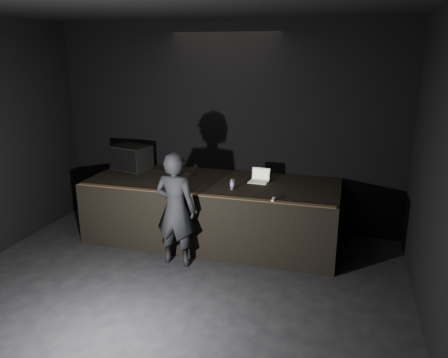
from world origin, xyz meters
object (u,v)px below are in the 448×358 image
(stage_riser, at_px, (212,211))
(laptop, at_px, (259,178))
(stage_monitor, at_px, (131,158))
(beer_can, at_px, (232,184))
(person, at_px, (176,209))

(stage_riser, height_order, laptop, laptop)
(stage_monitor, xyz_separation_m, laptop, (2.31, -0.11, -0.16))
(beer_can, distance_m, person, 0.95)
(beer_can, bearing_deg, person, -136.03)
(laptop, distance_m, person, 1.52)
(stage_monitor, relative_size, laptop, 2.28)
(stage_riser, xyz_separation_m, stage_monitor, (-1.58, 0.31, 0.71))
(laptop, xyz_separation_m, person, (-0.97, -1.15, -0.22))
(stage_monitor, distance_m, beer_can, 2.09)
(stage_riser, distance_m, stage_monitor, 1.76)
(stage_riser, relative_size, stage_monitor, 5.52)
(laptop, xyz_separation_m, beer_can, (-0.31, -0.51, 0.03))
(stage_monitor, bearing_deg, laptop, 12.03)
(laptop, distance_m, beer_can, 0.60)
(laptop, relative_size, person, 0.19)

